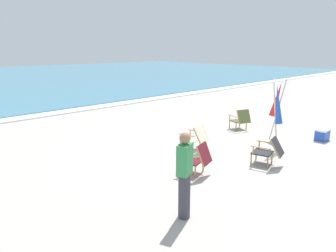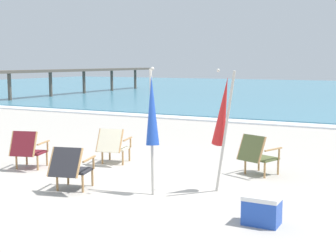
{
  "view_description": "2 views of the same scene",
  "coord_description": "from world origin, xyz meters",
  "views": [
    {
      "loc": [
        -7.6,
        -4.58,
        3.03
      ],
      "look_at": [
        -1.1,
        2.33,
        0.56
      ],
      "focal_mm": 32.0,
      "sensor_mm": 36.0,
      "label": 1
    },
    {
      "loc": [
        4.54,
        -7.1,
        2.18
      ],
      "look_at": [
        -0.25,
        2.15,
        0.76
      ],
      "focal_mm": 50.0,
      "sensor_mm": 36.0,
      "label": 2
    }
  ],
  "objects": [
    {
      "name": "umbrella_furled_red",
      "position": [
        1.82,
        0.13,
        1.36
      ],
      "size": [
        0.53,
        0.43,
        2.09
      ],
      "color": "#B7B2A8",
      "rests_on": "ground"
    },
    {
      "name": "ground_plane",
      "position": [
        0.0,
        0.0,
        0.0
      ],
      "size": [
        80.0,
        80.0,
        0.0
      ],
      "primitive_type": "plane",
      "color": "#B2AAA0"
    },
    {
      "name": "beach_chair_mid_center",
      "position": [
        1.99,
        1.58,
        0.43
      ],
      "size": [
        0.79,
        0.86,
        0.81
      ],
      "color": "#515B33",
      "rests_on": "ground"
    },
    {
      "name": "beach_chair_front_right",
      "position": [
        -0.52,
        -0.95,
        0.42
      ],
      "size": [
        0.75,
        0.89,
        0.78
      ],
      "color": "#28282D",
      "rests_on": "ground"
    },
    {
      "name": "umbrella_furled_blue",
      "position": [
        0.79,
        -0.43,
        1.38
      ],
      "size": [
        0.39,
        0.42,
        2.12
      ],
      "color": "#B7B2A8",
      "rests_on": "ground"
    },
    {
      "name": "cooler_box",
      "position": [
        2.85,
        -1.08,
        0.2
      ],
      "size": [
        0.49,
        0.35,
        0.4
      ],
      "color": "blue",
      "rests_on": "ground"
    },
    {
      "name": "beach_chair_front_left",
      "position": [
        -1.07,
        1.16,
        0.42
      ],
      "size": [
        0.73,
        0.86,
        0.79
      ],
      "color": "beige",
      "rests_on": "ground"
    },
    {
      "name": "pier_distant",
      "position": [
        -15.12,
        18.45,
        1.57
      ],
      "size": [
        0.9,
        16.62,
        1.75
      ],
      "color": "brown",
      "rests_on": "ground"
    },
    {
      "name": "surf_band",
      "position": [
        0.0,
        9.4,
        0.03
      ],
      "size": [
        80.0,
        1.1,
        0.06
      ],
      "primitive_type": "cube",
      "color": "white",
      "rests_on": "ground"
    },
    {
      "name": "beach_chair_back_left",
      "position": [
        -2.35,
        -0.05,
        0.43
      ],
      "size": [
        0.75,
        0.83,
        0.81
      ],
      "color": "maroon",
      "rests_on": "ground"
    }
  ]
}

